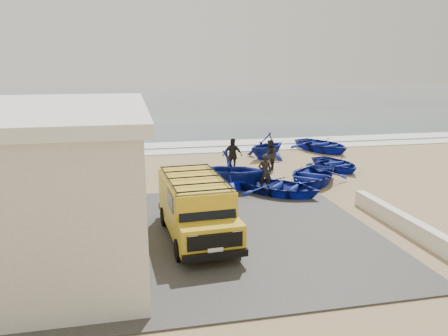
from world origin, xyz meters
TOP-DOWN VIEW (x-y plane):
  - ground at (0.00, 0.00)m, footprint 160.00×160.00m
  - slab at (-2.00, -2.00)m, footprint 12.00×10.00m
  - ocean at (0.00, 56.00)m, footprint 180.00×88.00m
  - surf_line at (0.00, 12.00)m, footprint 180.00×1.60m
  - surf_wash at (0.00, 14.50)m, footprint 180.00×2.20m
  - parapet at (5.00, -3.00)m, footprint 0.35×6.00m
  - van at (-1.86, -2.09)m, footprint 2.11×4.72m
  - boat_near_left at (2.31, 1.76)m, footprint 4.26×4.17m
  - boat_near_right at (4.34, 3.14)m, footprint 4.53×4.68m
  - boat_mid_left at (0.43, 3.06)m, footprint 4.12×3.81m
  - boat_mid_right at (6.67, 5.50)m, footprint 2.89×3.59m
  - boat_far_left at (4.03, 9.05)m, footprint 3.83×3.72m
  - boat_far_right at (8.11, 10.34)m, footprint 4.18×4.87m
  - fisherman_front at (1.89, 2.60)m, footprint 0.67×0.51m
  - fisherman_middle at (3.29, 6.22)m, footprint 0.85×0.95m
  - fisherman_back at (1.21, 5.96)m, footprint 1.10×0.57m

SIDE VIEW (x-z plane):
  - ground at x=0.00m, z-range 0.00..0.00m
  - ocean at x=0.00m, z-range 0.00..0.01m
  - surf_wash at x=0.00m, z-range 0.00..0.04m
  - slab at x=-2.00m, z-range 0.00..0.05m
  - surf_line at x=0.00m, z-range 0.00..0.06m
  - parapet at x=5.00m, z-range 0.00..0.55m
  - boat_mid_right at x=6.67m, z-range 0.00..0.66m
  - boat_near_left at x=2.31m, z-range 0.00..0.72m
  - boat_near_right at x=4.34m, z-range 0.00..0.79m
  - boat_far_right at x=8.11m, z-range 0.00..0.85m
  - boat_far_left at x=4.03m, z-range 0.00..1.53m
  - fisherman_middle at x=3.29m, z-range 0.00..1.61m
  - fisherman_front at x=1.89m, z-range 0.00..1.64m
  - boat_mid_left at x=0.43m, z-range 0.00..1.79m
  - fisherman_back at x=1.21m, z-range 0.00..1.81m
  - van at x=-1.86m, z-range 0.07..2.05m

